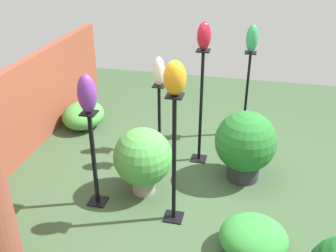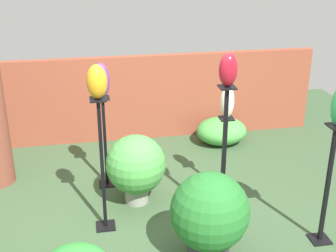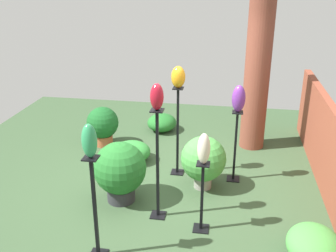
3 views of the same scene
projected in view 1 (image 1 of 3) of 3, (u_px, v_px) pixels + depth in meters
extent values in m
plane|color=#385133|center=(188.00, 192.00, 4.67)|extent=(8.00, 8.00, 0.00)
cube|color=brown|center=(4.00, 125.00, 4.84)|extent=(5.60, 0.12, 1.26)
cube|color=black|center=(243.00, 132.00, 5.98)|extent=(0.20, 0.20, 0.01)
cube|color=black|center=(247.00, 95.00, 5.69)|extent=(0.04, 0.04, 1.27)
cube|color=black|center=(251.00, 53.00, 5.41)|extent=(0.16, 0.16, 0.02)
cube|color=black|center=(160.00, 146.00, 5.61)|extent=(0.20, 0.20, 0.01)
cube|color=black|center=(159.00, 117.00, 5.40)|extent=(0.04, 0.04, 0.94)
cube|color=black|center=(159.00, 86.00, 5.19)|extent=(0.16, 0.16, 0.01)
cube|color=black|center=(199.00, 159.00, 5.32)|extent=(0.20, 0.20, 0.01)
cube|color=black|center=(201.00, 108.00, 4.98)|extent=(0.04, 0.04, 1.52)
cube|color=black|center=(203.00, 51.00, 4.63)|extent=(0.16, 0.16, 0.02)
cube|color=black|center=(98.00, 201.00, 4.50)|extent=(0.20, 0.20, 0.01)
cube|color=black|center=(94.00, 160.00, 4.25)|extent=(0.04, 0.04, 1.14)
cube|color=black|center=(89.00, 113.00, 3.99)|extent=(0.16, 0.16, 0.02)
cube|color=black|center=(174.00, 217.00, 4.26)|extent=(0.20, 0.20, 0.01)
cube|color=black|center=(174.00, 161.00, 3.94)|extent=(0.04, 0.04, 1.44)
cube|color=black|center=(175.00, 96.00, 3.61)|extent=(0.16, 0.16, 0.02)
ellipsoid|color=#2D9356|center=(252.00, 39.00, 5.32)|extent=(0.16, 0.16, 0.38)
ellipsoid|color=beige|center=(159.00, 71.00, 5.09)|extent=(0.16, 0.15, 0.39)
ellipsoid|color=maroon|center=(204.00, 36.00, 4.55)|extent=(0.18, 0.17, 0.33)
ellipsoid|color=#6B2D8C|center=(87.00, 94.00, 3.89)|extent=(0.19, 0.20, 0.41)
ellipsoid|color=orange|center=(175.00, 78.00, 3.53)|extent=(0.20, 0.21, 0.33)
cylinder|color=#2D2D33|center=(243.00, 170.00, 4.90)|extent=(0.40, 0.40, 0.20)
sphere|color=#236B28|center=(246.00, 141.00, 4.71)|extent=(0.74, 0.74, 0.74)
cylinder|color=gray|center=(144.00, 184.00, 4.64)|extent=(0.27, 0.27, 0.19)
sphere|color=#479942|center=(143.00, 157.00, 4.47)|extent=(0.68, 0.68, 0.68)
ellipsoid|color=#338C38|center=(253.00, 238.00, 3.76)|extent=(0.63, 0.66, 0.34)
ellipsoid|color=#479942|center=(83.00, 115.00, 6.10)|extent=(0.74, 0.62, 0.39)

